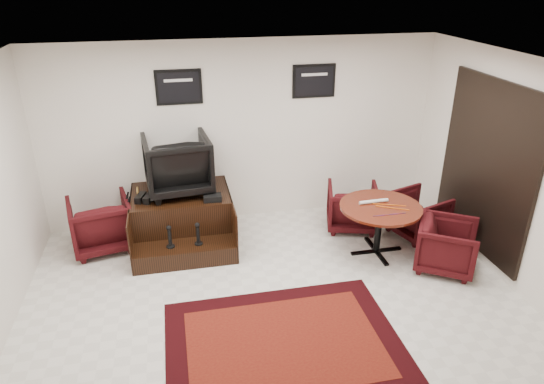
{
  "coord_description": "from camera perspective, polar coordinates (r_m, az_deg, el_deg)",
  "views": [
    {
      "loc": [
        -1.02,
        -4.52,
        3.68
      ],
      "look_at": [
        0.12,
        0.9,
        1.12
      ],
      "focal_mm": 32.0,
      "sensor_mm": 36.0,
      "label": 1
    }
  ],
  "objects": [
    {
      "name": "armchair_side",
      "position": [
        7.31,
        -19.53,
        -3.29
      ],
      "size": [
        0.95,
        0.91,
        0.84
      ],
      "primitive_type": "imported",
      "rotation": [
        0.0,
        0.0,
        3.35
      ],
      "color": "black",
      "rests_on": "ground"
    },
    {
      "name": "paper_roll",
      "position": [
        6.84,
        11.88,
        -1.09
      ],
      "size": [
        0.42,
        0.07,
        0.05
      ],
      "primitive_type": "cylinder",
      "rotation": [
        0.0,
        1.57,
        0.04
      ],
      "color": "silver",
      "rests_on": "meeting_table"
    },
    {
      "name": "polish_kit",
      "position": [
        6.81,
        -7.02,
        -0.67
      ],
      "size": [
        0.26,
        0.18,
        0.09
      ],
      "primitive_type": "cube",
      "rotation": [
        0.0,
        0.0,
        -0.05
      ],
      "color": "black",
      "rests_on": "shine_podium"
    },
    {
      "name": "table_chair_corner",
      "position": [
        6.84,
        19.91,
        -5.72
      ],
      "size": [
        0.97,
        0.98,
        0.75
      ],
      "primitive_type": "imported",
      "rotation": [
        0.0,
        0.0,
        1.0
      ],
      "color": "black",
      "rests_on": "ground"
    },
    {
      "name": "table_chair_back",
      "position": [
        7.55,
        9.41,
        -1.5
      ],
      "size": [
        0.9,
        0.87,
        0.76
      ],
      "primitive_type": "imported",
      "rotation": [
        0.0,
        0.0,
        2.86
      ],
      "color": "black",
      "rests_on": "ground"
    },
    {
      "name": "umbrella_black",
      "position": [
        7.18,
        -17.04,
        -3.41
      ],
      "size": [
        0.31,
        0.12,
        0.84
      ],
      "primitive_type": null,
      "color": "black",
      "rests_on": "ground"
    },
    {
      "name": "shine_podium",
      "position": [
        7.24,
        -10.5,
        -3.16
      ],
      "size": [
        1.42,
        1.46,
        0.73
      ],
      "color": "black",
      "rests_on": "ground"
    },
    {
      "name": "umbrella_hooked",
      "position": [
        7.28,
        -17.22,
        -2.94
      ],
      "size": [
        0.32,
        0.12,
        0.86
      ],
      "primitive_type": null,
      "color": "black",
      "rests_on": "ground"
    },
    {
      "name": "table_clutter",
      "position": [
        6.74,
        13.77,
        -1.88
      ],
      "size": [
        0.56,
        0.36,
        0.01
      ],
      "color": "#D3570B",
      "rests_on": "meeting_table"
    },
    {
      "name": "shoes_pair",
      "position": [
        6.98,
        -14.75,
        -0.67
      ],
      "size": [
        0.28,
        0.3,
        0.09
      ],
      "color": "black",
      "rests_on": "shine_podium"
    },
    {
      "name": "meeting_table",
      "position": [
        6.82,
        12.61,
        -2.29
      ],
      "size": [
        1.12,
        1.12,
        0.73
      ],
      "color": "#48110A",
      "rests_on": "ground"
    },
    {
      "name": "room_shell",
      "position": [
        5.21,
        4.84,
        3.39
      ],
      "size": [
        6.02,
        5.02,
        2.81
      ],
      "color": "white",
      "rests_on": "ground"
    },
    {
      "name": "table_chair_window",
      "position": [
        7.57,
        16.81,
        -2.3
      ],
      "size": [
        0.86,
        0.89,
        0.74
      ],
      "primitive_type": "imported",
      "rotation": [
        0.0,
        0.0,
        1.89
      ],
      "color": "black",
      "rests_on": "ground"
    },
    {
      "name": "ground",
      "position": [
        5.92,
        0.66,
        -13.66
      ],
      "size": [
        6.0,
        6.0,
        0.0
      ],
      "primitive_type": "plane",
      "color": "silver",
      "rests_on": "ground"
    },
    {
      "name": "shine_chair",
      "position": [
        7.03,
        -11.08,
        3.56
      ],
      "size": [
        0.98,
        0.93,
        0.92
      ],
      "primitive_type": "imported",
      "rotation": [
        0.0,
        0.0,
        3.25
      ],
      "color": "black",
      "rests_on": "shine_podium"
    },
    {
      "name": "area_rug",
      "position": [
        5.47,
        1.43,
        -17.38
      ],
      "size": [
        2.52,
        1.89,
        0.01
      ],
      "color": "black",
      "rests_on": "ground"
    }
  ]
}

